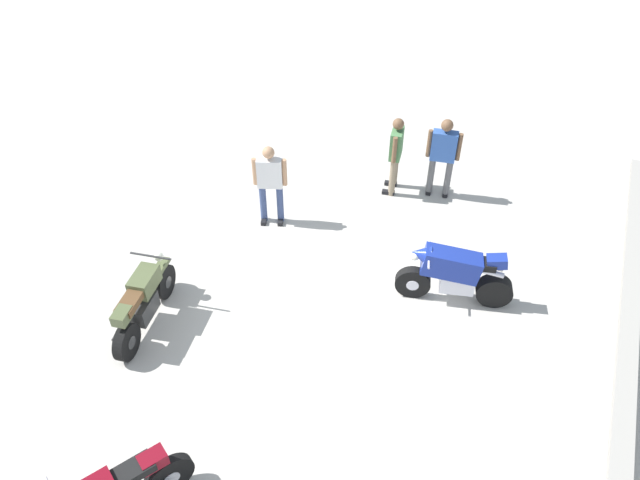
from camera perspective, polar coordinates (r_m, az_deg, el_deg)
name	(u,v)px	position (r m, az deg, el deg)	size (l,w,h in m)	color
ground_plane	(324,319)	(9.98, 0.41, -7.53)	(40.00, 40.00, 0.00)	#B7B2A8
curb_edge	(623,413)	(9.77, 26.92, -14.52)	(14.00, 0.30, 0.15)	#9C978F
motorcycle_olive_vintage	(143,302)	(9.96, -16.47, -5.73)	(1.95, 0.70, 1.07)	black
motorcycle_blue_sportbike	(455,274)	(10.12, 12.74, -3.15)	(0.83, 1.93, 1.14)	black
person_in_white_shirt	(270,180)	(11.36, -4.77, 5.69)	(0.44, 0.64, 1.68)	#384772
person_in_blue_shirt	(443,153)	(12.25, 11.63, 8.10)	(0.38, 0.68, 1.77)	#59595B
person_in_green_shirt	(396,151)	(12.28, 7.23, 8.43)	(0.66, 0.37, 1.69)	gray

